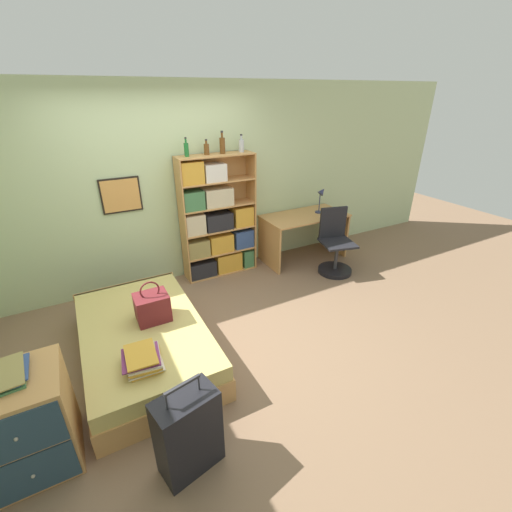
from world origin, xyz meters
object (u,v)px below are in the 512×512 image
at_px(dresser, 28,423).
at_px(bottle_clear, 222,145).
at_px(bottle_green, 186,149).
at_px(desk_lamp, 321,196).
at_px(bookcase, 216,224).
at_px(bottle_brown, 206,149).
at_px(desk_chair, 335,252).
at_px(bottle_blue, 241,145).
at_px(handbag, 152,307).
at_px(bed, 144,340).
at_px(magazine_pile_on_dresser, 2,376).
at_px(book_stack_on_bed, 143,359).
at_px(suitcase, 188,433).
at_px(desk, 304,228).

bearing_deg(dresser, bottle_clear, 40.60).
bearing_deg(bottle_green, desk_lamp, -5.73).
height_order(bookcase, bottle_green, bottle_green).
height_order(bottle_green, bottle_brown, bottle_green).
xyz_separation_m(bookcase, bottle_clear, (0.15, 0.01, 1.06)).
height_order(bookcase, desk_chair, bookcase).
xyz_separation_m(bottle_clear, bottle_blue, (0.28, 0.00, -0.02)).
xyz_separation_m(bottle_brown, bottle_clear, (0.21, -0.02, 0.04)).
xyz_separation_m(dresser, bottle_blue, (2.69, 2.08, 1.42)).
bearing_deg(handbag, dresser, -143.45).
relative_size(bookcase, desk_lamp, 4.22).
bearing_deg(bookcase, bed, -135.86).
relative_size(bed, bottle_blue, 8.25).
bearing_deg(bed, handbag, 12.57).
xyz_separation_m(bookcase, desk_lamp, (1.68, -0.19, 0.23)).
bearing_deg(bottle_blue, magazine_pile_on_dresser, -143.57).
bearing_deg(magazine_pile_on_dresser, book_stack_on_bed, 7.77).
relative_size(bed, desk_lamp, 4.61).
relative_size(suitcase, dresser, 1.03).
bearing_deg(desk_chair, bottle_brown, 153.50).
bearing_deg(magazine_pile_on_dresser, bottle_clear, 39.31).
distance_m(magazine_pile_on_dresser, bottle_blue, 3.55).
distance_m(dresser, desk, 4.12).
bearing_deg(magazine_pile_on_dresser, desk_chair, 17.74).
height_order(bed, book_stack_on_bed, book_stack_on_bed).
bearing_deg(bed, bottle_blue, 36.78).
height_order(bed, suitcase, suitcase).
xyz_separation_m(bed, desk_chair, (2.89, 0.54, 0.11)).
bearing_deg(bottle_blue, bottle_green, 179.88).
bearing_deg(bottle_green, book_stack_on_bed, -120.14).
xyz_separation_m(dresser, bottle_clear, (2.42, 2.07, 1.44)).
height_order(dresser, bottle_blue, bottle_blue).
distance_m(bottle_green, bottle_clear, 0.48).
relative_size(bottle_green, bottle_clear, 0.82).
relative_size(magazine_pile_on_dresser, bottle_brown, 1.95).
xyz_separation_m(suitcase, magazine_pile_on_dresser, (-1.01, 0.62, 0.46)).
height_order(bottle_brown, bottle_clear, bottle_clear).
distance_m(magazine_pile_on_dresser, desk_chair, 4.08).
bearing_deg(suitcase, desk_chair, 33.03).
bearing_deg(desk_lamp, bottle_brown, 172.89).
bearing_deg(bottle_blue, desk_chair, -34.96).
relative_size(bookcase, desk_chair, 1.81).
bearing_deg(suitcase, bottle_clear, 61.16).
bearing_deg(bottle_blue, bottle_brown, 177.97).
bearing_deg(handbag, bottle_green, 55.76).
height_order(book_stack_on_bed, bottle_clear, bottle_clear).
xyz_separation_m(handbag, bottle_brown, (1.15, 1.31, 1.25)).
bearing_deg(book_stack_on_bed, magazine_pile_on_dresser, -172.23).
bearing_deg(book_stack_on_bed, bottle_blue, 45.62).
bearing_deg(desk_lamp, suitcase, -140.78).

